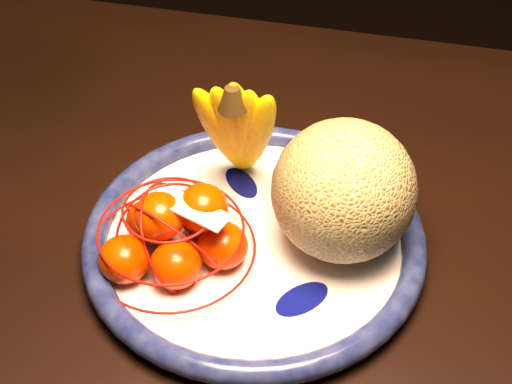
% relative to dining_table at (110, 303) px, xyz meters
% --- Properties ---
extents(dining_table, '(1.58, 1.00, 0.77)m').
position_rel_dining_table_xyz_m(dining_table, '(0.00, 0.00, 0.00)').
color(dining_table, black).
rests_on(dining_table, ground).
extents(fruit_bowl, '(0.34, 0.34, 0.03)m').
position_rel_dining_table_xyz_m(fruit_bowl, '(0.15, 0.03, 0.10)').
color(fruit_bowl, white).
rests_on(fruit_bowl, dining_table).
extents(cantaloupe, '(0.14, 0.14, 0.14)m').
position_rel_dining_table_xyz_m(cantaloupe, '(0.23, 0.04, 0.16)').
color(cantaloupe, olive).
rests_on(cantaloupe, fruit_bowl).
extents(banana_bunch, '(0.11, 0.10, 0.16)m').
position_rel_dining_table_xyz_m(banana_bunch, '(0.12, 0.11, 0.18)').
color(banana_bunch, yellow).
rests_on(banana_bunch, fruit_bowl).
extents(mandarin_bag, '(0.19, 0.19, 0.10)m').
position_rel_dining_table_xyz_m(mandarin_bag, '(0.08, -0.00, 0.13)').
color(mandarin_bag, '#FF3800').
rests_on(mandarin_bag, fruit_bowl).
extents(price_tag, '(0.08, 0.05, 0.01)m').
position_rel_dining_table_xyz_m(price_tag, '(0.10, -0.00, 0.16)').
color(price_tag, white).
rests_on(price_tag, mandarin_bag).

